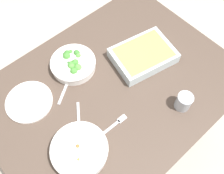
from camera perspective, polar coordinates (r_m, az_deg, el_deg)
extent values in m
plane|color=#B2A899|center=(1.93, 0.00, -10.89)|extent=(6.00, 6.00, 0.00)
cube|color=#4C3D33|center=(1.26, 0.00, -0.45)|extent=(1.20, 0.90, 0.04)
cylinder|color=#4C3D33|center=(1.95, 4.36, 11.08)|extent=(0.06, 0.06, 0.70)
cylinder|color=#4C3D33|center=(1.71, -23.10, -8.41)|extent=(0.06, 0.06, 0.70)
cylinder|color=#4C3D33|center=(1.75, 22.26, -4.38)|extent=(0.06, 0.06, 0.70)
cylinder|color=white|center=(1.11, -7.21, -13.81)|extent=(0.23, 0.23, 0.05)
torus|color=white|center=(1.08, -7.35, -13.47)|extent=(0.24, 0.24, 0.01)
cylinder|color=olive|center=(1.10, -7.23, -13.77)|extent=(0.19, 0.19, 0.03)
sphere|color=#C66633|center=(1.09, -7.62, -13.00)|extent=(0.02, 0.02, 0.02)
sphere|color=olive|center=(1.10, -6.25, -11.08)|extent=(0.02, 0.02, 0.02)
sphere|color=olive|center=(1.08, -7.46, -15.77)|extent=(0.02, 0.02, 0.02)
cylinder|color=white|center=(1.30, -8.59, 4.98)|extent=(0.22, 0.22, 0.05)
torus|color=white|center=(1.28, -8.72, 5.51)|extent=(0.23, 0.23, 0.01)
cylinder|color=#8CB272|center=(1.30, -8.61, 5.04)|extent=(0.18, 0.18, 0.02)
sphere|color=#3D7A33|center=(1.29, -9.55, 5.23)|extent=(0.02, 0.02, 0.02)
sphere|color=#478C38|center=(1.31, -10.04, 6.74)|extent=(0.04, 0.04, 0.04)
sphere|color=#569E42|center=(1.27, -8.97, 4.55)|extent=(0.04, 0.04, 0.04)
sphere|color=#478C38|center=(1.28, -8.19, 5.37)|extent=(0.04, 0.04, 0.04)
sphere|color=#478C38|center=(1.27, -8.99, 4.40)|extent=(0.02, 0.02, 0.02)
sphere|color=#478C38|center=(1.27, -9.06, 4.77)|extent=(0.04, 0.04, 0.04)
sphere|color=#3D7A33|center=(1.32, -9.98, 7.44)|extent=(0.03, 0.03, 0.03)
sphere|color=#569E42|center=(1.26, -7.57, 4.28)|extent=(0.04, 0.04, 0.04)
sphere|color=#569E42|center=(1.30, -7.49, 6.85)|extent=(0.03, 0.03, 0.03)
sphere|color=#569E42|center=(1.29, -8.86, 5.42)|extent=(0.02, 0.02, 0.02)
sphere|color=#3D7A33|center=(1.31, -7.86, 7.49)|extent=(0.03, 0.03, 0.03)
sphere|color=#478C38|center=(1.32, -9.22, 7.65)|extent=(0.03, 0.03, 0.03)
sphere|color=#3D7A33|center=(1.32, -10.55, 7.11)|extent=(0.02, 0.02, 0.02)
sphere|color=#478C38|center=(1.25, -8.49, 3.50)|extent=(0.04, 0.04, 0.04)
cube|color=silver|center=(1.32, 6.95, 6.98)|extent=(0.34, 0.28, 0.06)
cube|color=#DBAD56|center=(1.31, 7.00, 7.29)|extent=(0.30, 0.24, 0.04)
cylinder|color=#B2BCC6|center=(1.21, 15.66, -3.14)|extent=(0.07, 0.07, 0.08)
cylinder|color=black|center=(1.22, 15.52, -3.41)|extent=(0.06, 0.06, 0.05)
cylinder|color=white|center=(1.26, -17.96, -3.13)|extent=(0.22, 0.22, 0.01)
cube|color=silver|center=(1.19, -7.46, -6.46)|extent=(0.09, 0.12, 0.01)
ellipsoid|color=silver|center=(1.15, -7.28, -10.27)|extent=(0.04, 0.05, 0.01)
cube|color=silver|center=(1.25, -10.67, -1.04)|extent=(0.12, 0.09, 0.01)
ellipsoid|color=silver|center=(1.29, -9.40, 2.24)|extent=(0.05, 0.04, 0.01)
cube|color=silver|center=(1.15, -1.01, -9.61)|extent=(0.14, 0.02, 0.01)
cube|color=silver|center=(1.17, 2.22, -7.09)|extent=(0.04, 0.03, 0.01)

